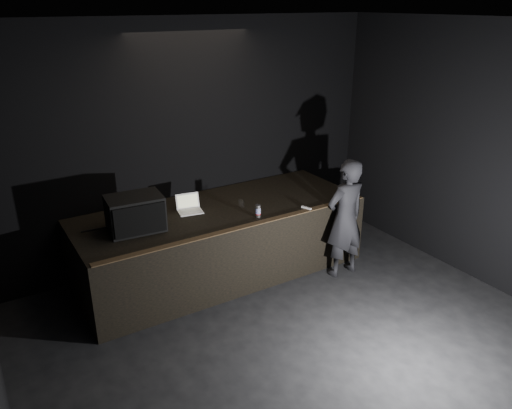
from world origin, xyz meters
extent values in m
plane|color=black|center=(0.00, 0.00, 0.00)|extent=(7.00, 7.00, 0.00)
cube|color=black|center=(0.00, 3.50, 1.75)|extent=(6.00, 0.10, 3.50)
cube|color=black|center=(0.00, 0.00, 3.50)|extent=(6.00, 7.00, 0.04)
cube|color=black|center=(0.00, 2.73, 0.50)|extent=(4.00, 1.50, 1.00)
cube|color=brown|center=(0.00, 2.02, 1.01)|extent=(3.92, 0.10, 0.01)
cube|color=black|center=(-1.21, 2.66, 1.22)|extent=(0.71, 0.53, 0.45)
cube|color=black|center=(-1.23, 2.42, 1.22)|extent=(0.63, 0.07, 0.39)
cylinder|color=black|center=(-1.34, 2.88, 1.01)|extent=(0.99, 0.13, 0.02)
cube|color=white|center=(-0.41, 2.81, 1.01)|extent=(0.36, 0.27, 0.02)
cube|color=silver|center=(-0.41, 2.81, 1.02)|extent=(0.29, 0.18, 0.00)
cube|color=white|center=(-0.38, 2.95, 1.12)|extent=(0.33, 0.12, 0.21)
cube|color=gold|center=(-0.38, 2.94, 1.12)|extent=(0.29, 0.10, 0.17)
cylinder|color=silver|center=(0.29, 2.19, 1.09)|extent=(0.07, 0.07, 0.18)
cylinder|color=navy|center=(0.29, 2.19, 1.09)|extent=(0.07, 0.07, 0.08)
cylinder|color=maroon|center=(0.29, 2.19, 1.05)|extent=(0.07, 0.07, 0.01)
cylinder|color=white|center=(0.29, 2.63, 1.05)|extent=(0.08, 0.08, 0.10)
cube|color=white|center=(1.01, 2.08, 1.01)|extent=(0.08, 0.15, 0.03)
imported|color=black|center=(1.47, 1.78, 0.86)|extent=(0.64, 0.42, 1.72)
camera|label=1|loc=(-2.92, -2.97, 3.68)|focal=35.00mm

